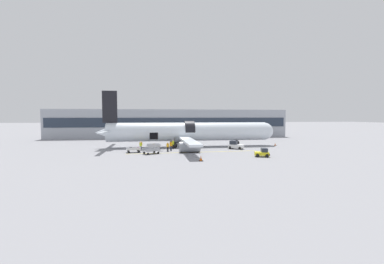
# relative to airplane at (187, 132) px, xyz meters

# --- Properties ---
(ground_plane) EXTENTS (500.00, 500.00, 0.00)m
(ground_plane) POSITION_rel_airplane_xyz_m (-1.78, -5.65, -3.17)
(ground_plane) COLOR gray
(apron_marking_line) EXTENTS (24.43, 1.24, 0.01)m
(apron_marking_line) POSITION_rel_airplane_xyz_m (0.06, -9.07, -3.17)
(apron_marking_line) COLOR yellow
(apron_marking_line) RESTS_ON ground_plane
(terminal_strip) EXTENTS (74.30, 12.25, 8.76)m
(terminal_strip) POSITION_rel_airplane_xyz_m (-1.78, 28.83, 1.21)
(terminal_strip) COLOR #9EA3AD
(terminal_strip) RESTS_ON ground_plane
(airplane) EXTENTS (39.01, 35.89, 11.92)m
(airplane) POSITION_rel_airplane_xyz_m (0.00, 0.00, 0.00)
(airplane) COLOR silver
(airplane) RESTS_ON ground_plane
(baggage_tug_lead) EXTENTS (2.57, 2.16, 1.41)m
(baggage_tug_lead) POSITION_rel_airplane_xyz_m (10.35, -15.93, -2.58)
(baggage_tug_lead) COLOR yellow
(baggage_tug_lead) RESTS_ON ground_plane
(baggage_tug_mid) EXTENTS (2.94, 2.35, 1.41)m
(baggage_tug_mid) POSITION_rel_airplane_xyz_m (0.40, -5.25, -2.57)
(baggage_tug_mid) COLOR silver
(baggage_tug_mid) RESTS_ON ground_plane
(baggage_tug_rear) EXTENTS (3.33, 2.99, 1.66)m
(baggage_tug_rear) POSITION_rel_airplane_xyz_m (9.20, -5.36, -2.46)
(baggage_tug_rear) COLOR white
(baggage_tug_rear) RESTS_ON ground_plane
(baggage_cart_loading) EXTENTS (3.44, 2.31, 1.19)m
(baggage_cart_loading) POSITION_rel_airplane_xyz_m (-7.22, -4.45, -2.59)
(baggage_cart_loading) COLOR #B7BABF
(baggage_cart_loading) RESTS_ON ground_plane
(baggage_cart_queued) EXTENTS (3.56, 2.15, 0.97)m
(baggage_cart_queued) POSITION_rel_airplane_xyz_m (-10.82, -7.61, -2.68)
(baggage_cart_queued) COLOR silver
(baggage_cart_queued) RESTS_ON ground_plane
(baggage_cart_empty) EXTENTS (3.68, 2.67, 1.05)m
(baggage_cart_empty) POSITION_rel_airplane_xyz_m (-7.62, -9.98, -2.65)
(baggage_cart_empty) COLOR #999BA0
(baggage_cart_empty) RESTS_ON ground_plane
(ground_crew_loader_a) EXTENTS (0.51, 0.51, 1.61)m
(ground_crew_loader_a) POSITION_rel_airplane_xyz_m (-9.77, -4.47, -2.33)
(ground_crew_loader_a) COLOR #1E2338
(ground_crew_loader_a) RESTS_ON ground_plane
(ground_crew_loader_b) EXTENTS (0.56, 0.56, 1.75)m
(ground_crew_loader_b) POSITION_rel_airplane_xyz_m (-4.62, -7.19, -2.25)
(ground_crew_loader_b) COLOR black
(ground_crew_loader_b) RESTS_ON ground_plane
(ground_crew_driver) EXTENTS (0.42, 0.62, 1.81)m
(ground_crew_driver) POSITION_rel_airplane_xyz_m (-3.29, -3.13, -2.23)
(ground_crew_driver) COLOR black
(ground_crew_driver) RESTS_ON ground_plane
(ground_crew_supervisor) EXTENTS (0.59, 0.44, 1.70)m
(ground_crew_supervisor) POSITION_rel_airplane_xyz_m (-9.79, -3.13, -2.28)
(ground_crew_supervisor) COLOR #1E2338
(ground_crew_supervisor) RESTS_ON ground_plane
(ground_crew_helper) EXTENTS (0.62, 0.55, 1.82)m
(ground_crew_helper) POSITION_rel_airplane_xyz_m (-3.92, -5.97, -2.22)
(ground_crew_helper) COLOR #1E2338
(ground_crew_helper) RESTS_ON ground_plane
(suitcase_on_tarmac_upright) EXTENTS (0.53, 0.27, 0.65)m
(suitcase_on_tarmac_upright) POSITION_rel_airplane_xyz_m (-8.73, -6.74, -2.90)
(suitcase_on_tarmac_upright) COLOR #721951
(suitcase_on_tarmac_upright) RESTS_ON ground_plane
(safety_cone_nose) EXTENTS (0.54, 0.54, 0.59)m
(safety_cone_nose) POSITION_rel_airplane_xyz_m (20.01, -0.99, -2.90)
(safety_cone_nose) COLOR black
(safety_cone_nose) RESTS_ON ground_plane
(safety_cone_engine_left) EXTENTS (0.61, 0.61, 0.78)m
(safety_cone_engine_left) POSITION_rel_airplane_xyz_m (-0.31, -18.27, -2.81)
(safety_cone_engine_left) COLOR black
(safety_cone_engine_left) RESTS_ON ground_plane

